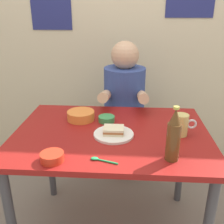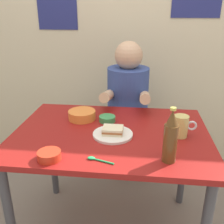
{
  "view_description": "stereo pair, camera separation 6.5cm",
  "coord_description": "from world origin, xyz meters",
  "px_view_note": "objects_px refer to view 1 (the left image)",
  "views": [
    {
      "loc": [
        0.09,
        -1.33,
        1.4
      ],
      "look_at": [
        0.0,
        0.05,
        0.84
      ],
      "focal_mm": 41.82,
      "sensor_mm": 36.0,
      "label": 1
    },
    {
      "loc": [
        0.16,
        -1.32,
        1.4
      ],
      "look_at": [
        0.0,
        0.05,
        0.84
      ],
      "focal_mm": 41.82,
      "sensor_mm": 36.0,
      "label": 2
    }
  ],
  "objects_px": {
    "stool": "(123,140)",
    "person_seated": "(124,94)",
    "dining_table": "(111,146)",
    "beer_mug": "(181,125)",
    "soup_bowl_orange": "(81,115)",
    "beer_bottle": "(174,136)",
    "plate_orange": "(114,134)",
    "sandwich": "(114,130)"
  },
  "relations": [
    {
      "from": "stool",
      "to": "person_seated",
      "type": "bearing_deg",
      "value": -90.0
    },
    {
      "from": "dining_table",
      "to": "person_seated",
      "type": "bearing_deg",
      "value": 84.65
    },
    {
      "from": "beer_mug",
      "to": "soup_bowl_orange",
      "type": "relative_size",
      "value": 0.74
    },
    {
      "from": "stool",
      "to": "soup_bowl_orange",
      "type": "relative_size",
      "value": 2.65
    },
    {
      "from": "person_seated",
      "to": "beer_bottle",
      "type": "xyz_separation_m",
      "value": [
        0.24,
        -0.89,
        0.09
      ]
    },
    {
      "from": "beer_mug",
      "to": "beer_bottle",
      "type": "bearing_deg",
      "value": -108.2
    },
    {
      "from": "beer_mug",
      "to": "beer_bottle",
      "type": "distance_m",
      "value": 0.28
    },
    {
      "from": "soup_bowl_orange",
      "to": "person_seated",
      "type": "bearing_deg",
      "value": 60.5
    },
    {
      "from": "stool",
      "to": "beer_mug",
      "type": "distance_m",
      "value": 0.85
    },
    {
      "from": "dining_table",
      "to": "beer_mug",
      "type": "relative_size",
      "value": 8.73
    },
    {
      "from": "dining_table",
      "to": "stool",
      "type": "height_order",
      "value": "dining_table"
    },
    {
      "from": "beer_mug",
      "to": "soup_bowl_orange",
      "type": "height_order",
      "value": "beer_mug"
    },
    {
      "from": "stool",
      "to": "plate_orange",
      "type": "distance_m",
      "value": 0.79
    },
    {
      "from": "sandwich",
      "to": "person_seated",
      "type": "bearing_deg",
      "value": 86.35
    },
    {
      "from": "stool",
      "to": "soup_bowl_orange",
      "type": "xyz_separation_m",
      "value": [
        -0.26,
        -0.47,
        0.42
      ]
    },
    {
      "from": "plate_orange",
      "to": "sandwich",
      "type": "bearing_deg",
      "value": 0.0
    },
    {
      "from": "stool",
      "to": "beer_bottle",
      "type": "xyz_separation_m",
      "value": [
        0.24,
        -0.9,
        0.51
      ]
    },
    {
      "from": "stool",
      "to": "beer_mug",
      "type": "height_order",
      "value": "beer_mug"
    },
    {
      "from": "person_seated",
      "to": "sandwich",
      "type": "relative_size",
      "value": 6.54
    },
    {
      "from": "beer_bottle",
      "to": "soup_bowl_orange",
      "type": "height_order",
      "value": "beer_bottle"
    },
    {
      "from": "plate_orange",
      "to": "stool",
      "type": "bearing_deg",
      "value": 86.41
    },
    {
      "from": "person_seated",
      "to": "sandwich",
      "type": "distance_m",
      "value": 0.67
    },
    {
      "from": "dining_table",
      "to": "stool",
      "type": "distance_m",
      "value": 0.7
    },
    {
      "from": "dining_table",
      "to": "person_seated",
      "type": "height_order",
      "value": "person_seated"
    },
    {
      "from": "person_seated",
      "to": "plate_orange",
      "type": "distance_m",
      "value": 0.67
    },
    {
      "from": "plate_orange",
      "to": "beer_mug",
      "type": "relative_size",
      "value": 1.75
    },
    {
      "from": "stool",
      "to": "plate_orange",
      "type": "bearing_deg",
      "value": -93.59
    },
    {
      "from": "person_seated",
      "to": "soup_bowl_orange",
      "type": "distance_m",
      "value": 0.53
    },
    {
      "from": "dining_table",
      "to": "beer_bottle",
      "type": "distance_m",
      "value": 0.45
    },
    {
      "from": "dining_table",
      "to": "beer_mug",
      "type": "xyz_separation_m",
      "value": [
        0.38,
        -0.01,
        0.15
      ]
    },
    {
      "from": "dining_table",
      "to": "plate_orange",
      "type": "height_order",
      "value": "plate_orange"
    },
    {
      "from": "sandwich",
      "to": "soup_bowl_orange",
      "type": "bearing_deg",
      "value": 136.77
    },
    {
      "from": "stool",
      "to": "person_seated",
      "type": "relative_size",
      "value": 0.63
    },
    {
      "from": "beer_mug",
      "to": "person_seated",
      "type": "bearing_deg",
      "value": 117.29
    },
    {
      "from": "beer_mug",
      "to": "beer_bottle",
      "type": "xyz_separation_m",
      "value": [
        -0.08,
        -0.26,
        0.06
      ]
    },
    {
      "from": "plate_orange",
      "to": "person_seated",
      "type": "bearing_deg",
      "value": 86.35
    },
    {
      "from": "person_seated",
      "to": "sandwich",
      "type": "xyz_separation_m",
      "value": [
        -0.04,
        -0.67,
        0.01
      ]
    },
    {
      "from": "beer_bottle",
      "to": "sandwich",
      "type": "bearing_deg",
      "value": 141.91
    },
    {
      "from": "plate_orange",
      "to": "beer_mug",
      "type": "xyz_separation_m",
      "value": [
        0.37,
        0.04,
        0.05
      ]
    },
    {
      "from": "dining_table",
      "to": "stool",
      "type": "relative_size",
      "value": 2.44
    },
    {
      "from": "soup_bowl_orange",
      "to": "dining_table",
      "type": "bearing_deg",
      "value": -37.96
    },
    {
      "from": "dining_table",
      "to": "plate_orange",
      "type": "distance_m",
      "value": 0.11
    }
  ]
}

